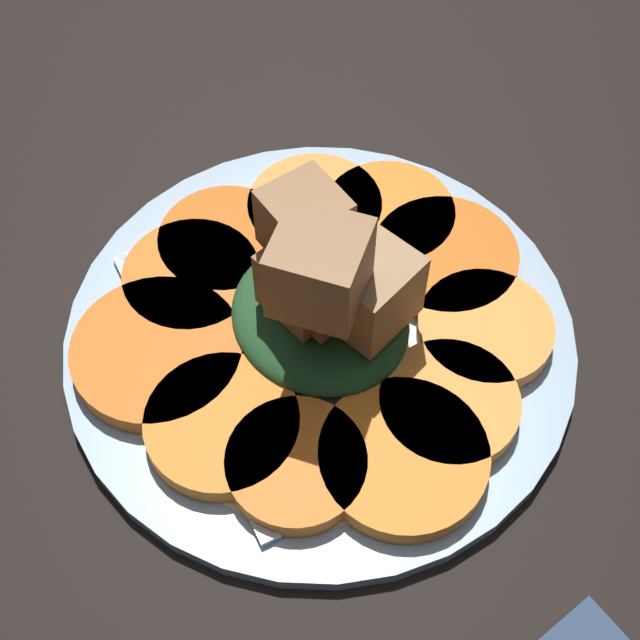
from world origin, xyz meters
TOP-DOWN VIEW (x-y plane):
  - table_slab at (0.00, 0.00)cm, footprint 120.00×120.00cm
  - plate at (0.00, 0.00)cm, footprint 28.53×28.53cm
  - carrot_slice_0 at (-6.84, 4.78)cm, footprint 8.11×8.11cm
  - carrot_slice_1 at (-7.96, -0.96)cm, footprint 7.86×7.86cm
  - carrot_slice_2 at (-6.94, -3.95)cm, footprint 7.85×7.85cm
  - carrot_slice_3 at (-3.86, -8.13)cm, footprint 9.33×9.33cm
  - carrot_slice_4 at (1.93, -7.76)cm, footprint 8.04×8.04cm
  - carrot_slice_5 at (6.00, -6.03)cm, footprint 7.15×7.15cm
  - carrot_slice_6 at (8.94, -1.52)cm, footprint 8.64×8.64cm
  - carrot_slice_7 at (8.08, 2.32)cm, footprint 7.38×7.38cm
  - carrot_slice_8 at (5.78, 7.03)cm, footprint 7.50×7.50cm
  - carrot_slice_9 at (0.70, 8.57)cm, footprint 8.49×8.49cm
  - carrot_slice_10 at (-3.73, 8.00)cm, footprint 7.91×7.91cm
  - center_pile at (0.28, 0.05)cm, footprint 10.40×9.36cm
  - fork at (-1.80, -7.34)cm, footprint 19.65×5.27cm

SIDE VIEW (x-z plane):
  - table_slab at x=0.00cm, z-range 0.00..2.00cm
  - plate at x=0.00cm, z-range 1.99..3.04cm
  - fork at x=-1.80cm, z-range 3.10..3.50cm
  - carrot_slice_0 at x=-6.84cm, z-range 3.10..4.32cm
  - carrot_slice_1 at x=-7.96cm, z-range 3.10..4.32cm
  - carrot_slice_2 at x=-6.94cm, z-range 3.10..4.32cm
  - carrot_slice_3 at x=-3.86cm, z-range 3.10..4.32cm
  - carrot_slice_4 at x=1.93cm, z-range 3.10..4.32cm
  - carrot_slice_5 at x=6.00cm, z-range 3.10..4.32cm
  - carrot_slice_6 at x=8.94cm, z-range 3.10..4.32cm
  - carrot_slice_7 at x=8.08cm, z-range 3.10..4.32cm
  - carrot_slice_8 at x=5.78cm, z-range 3.10..4.32cm
  - carrot_slice_9 at x=0.70cm, z-range 3.10..4.32cm
  - carrot_slice_10 at x=-3.73cm, z-range 3.10..4.32cm
  - center_pile at x=0.28cm, z-range 1.60..12.54cm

